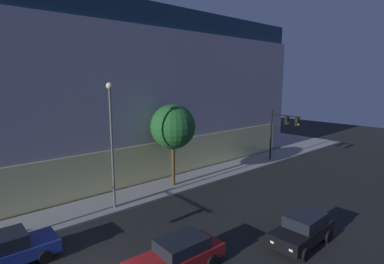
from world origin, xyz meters
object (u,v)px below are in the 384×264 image
Objects in this scene: modern_building at (119,92)px; sidewalk_tree at (173,127)px; car_red at (178,254)px; car_blue at (7,250)px; traffic_light_far_corner at (282,127)px; street_lamp_sidewalk at (111,132)px; car_black at (303,229)px.

sidewalk_tree is (-1.73, -12.29, -2.48)m from modern_building.
car_blue is at bearing 136.15° from car_red.
modern_building is 6.47× the size of traffic_light_far_corner.
sidewalk_tree is at bearing 8.69° from street_lamp_sidewalk.
street_lamp_sidewalk is 2.04× the size of car_black.
sidewalk_tree is (-13.27, 1.97, 1.10)m from traffic_light_far_corner.
car_red is (6.00, -5.77, -0.04)m from car_blue.
car_red is at bearing -112.08° from modern_building.
car_black reaches higher than car_red.
modern_building is 7.48× the size of car_red.
car_blue is at bearing 146.05° from car_black.
modern_building is at bearing 67.92° from car_red.
sidewalk_tree is at bearing -98.02° from modern_building.
car_black is at bearing -143.59° from traffic_light_far_corner.
street_lamp_sidewalk is at bearing 116.89° from car_black.
street_lamp_sidewalk is 13.29m from car_black.
street_lamp_sidewalk reaches higher than car_red.
street_lamp_sidewalk is 1.79× the size of car_red.
car_red is at bearing -127.13° from sidewalk_tree.
car_blue is at bearing -133.06° from modern_building.
car_blue is at bearing -159.91° from street_lamp_sidewalk.
car_black is (-0.34, -12.01, -4.31)m from sidewalk_tree.
car_blue is (-14.74, -15.77, -6.82)m from modern_building.
traffic_light_far_corner reaches higher than car_blue.
sidewalk_tree is 1.62× the size of car_black.
street_lamp_sidewalk is 1.99× the size of car_blue.
car_black is at bearing -94.88° from modern_building.
car_black is at bearing -33.95° from car_blue.
traffic_light_far_corner is 13.46m from sidewalk_tree.
street_lamp_sidewalk is 1.26× the size of sidewalk_tree.
traffic_light_far_corner is 19.33m from street_lamp_sidewalk.
street_lamp_sidewalk is 6.05m from sidewalk_tree.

